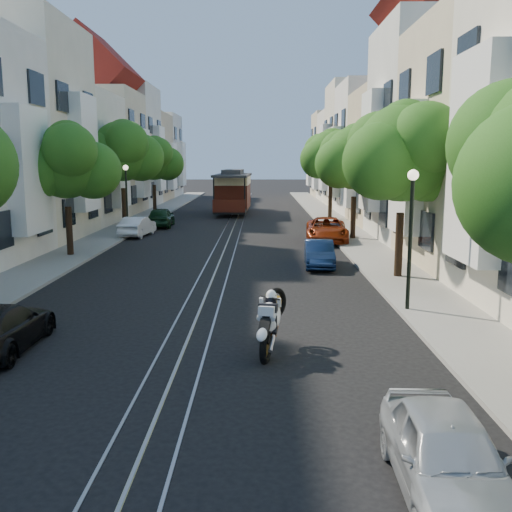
{
  "coord_description": "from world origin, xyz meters",
  "views": [
    {
      "loc": [
        1.87,
        -12.74,
        4.53
      ],
      "look_at": [
        1.71,
        6.72,
        1.27
      ],
      "focal_mm": 40.0,
      "sensor_mm": 36.0,
      "label": 1
    }
  ],
  "objects_px": {
    "tree_e_c": "(356,159)",
    "tree_e_d": "(332,156)",
    "parked_car_e_near": "(447,455)",
    "tree_w_c": "(123,152)",
    "lamp_east": "(411,219)",
    "lamp_west": "(126,189)",
    "tree_w_b": "(67,164)",
    "parked_car_w_far": "(161,217)",
    "tree_w_d": "(154,160)",
    "parked_car_e_far": "(327,230)",
    "parked_car_w_mid": "(137,226)",
    "cable_car": "(233,190)",
    "tree_e_b": "(404,155)",
    "sportbike_rider": "(270,319)",
    "parked_car_e_mid": "(319,254)"
  },
  "relations": [
    {
      "from": "lamp_east",
      "to": "lamp_west",
      "type": "height_order",
      "value": "same"
    },
    {
      "from": "lamp_west",
      "to": "sportbike_rider",
      "type": "xyz_separation_m",
      "value": [
        8.39,
        -21.73,
        -1.99
      ]
    },
    {
      "from": "parked_car_w_mid",
      "to": "cable_car",
      "type": "bearing_deg",
      "value": -102.16
    },
    {
      "from": "parked_car_e_near",
      "to": "parked_car_e_mid",
      "type": "xyz_separation_m",
      "value": [
        0.0,
        17.08,
        -0.03
      ]
    },
    {
      "from": "tree_e_b",
      "to": "parked_car_w_mid",
      "type": "height_order",
      "value": "tree_e_b"
    },
    {
      "from": "tree_w_b",
      "to": "lamp_east",
      "type": "height_order",
      "value": "tree_w_b"
    },
    {
      "from": "tree_w_c",
      "to": "tree_e_d",
      "type": "bearing_deg",
      "value": 22.62
    },
    {
      "from": "parked_car_e_mid",
      "to": "parked_car_e_far",
      "type": "relative_size",
      "value": 0.7
    },
    {
      "from": "sportbike_rider",
      "to": "parked_car_e_mid",
      "type": "xyz_separation_m",
      "value": [
        2.31,
        11.27,
        -0.29
      ]
    },
    {
      "from": "parked_car_e_far",
      "to": "parked_car_w_far",
      "type": "xyz_separation_m",
      "value": [
        -10.63,
        7.27,
        -0.0
      ]
    },
    {
      "from": "parked_car_e_near",
      "to": "tree_e_d",
      "type": "bearing_deg",
      "value": 87.27
    },
    {
      "from": "tree_e_b",
      "to": "tree_e_c",
      "type": "relative_size",
      "value": 1.03
    },
    {
      "from": "parked_car_w_far",
      "to": "tree_e_d",
      "type": "bearing_deg",
      "value": -162.38
    },
    {
      "from": "tree_e_b",
      "to": "tree_w_c",
      "type": "bearing_deg",
      "value": 131.99
    },
    {
      "from": "tree_e_b",
      "to": "parked_car_w_far",
      "type": "relative_size",
      "value": 1.67
    },
    {
      "from": "tree_e_d",
      "to": "parked_car_e_near",
      "type": "relative_size",
      "value": 1.96
    },
    {
      "from": "tree_w_d",
      "to": "parked_car_e_mid",
      "type": "bearing_deg",
      "value": -64.72
    },
    {
      "from": "lamp_east",
      "to": "parked_car_e_near",
      "type": "height_order",
      "value": "lamp_east"
    },
    {
      "from": "lamp_west",
      "to": "parked_car_e_far",
      "type": "relative_size",
      "value": 0.85
    },
    {
      "from": "tree_w_d",
      "to": "parked_car_w_far",
      "type": "xyz_separation_m",
      "value": [
        2.11,
        -9.47,
        -3.92
      ]
    },
    {
      "from": "tree_w_b",
      "to": "lamp_west",
      "type": "distance_m",
      "value": 8.22
    },
    {
      "from": "cable_car",
      "to": "parked_car_e_far",
      "type": "distance_m",
      "value": 18.46
    },
    {
      "from": "parked_car_e_far",
      "to": "parked_car_w_mid",
      "type": "bearing_deg",
      "value": 172.86
    },
    {
      "from": "tree_e_c",
      "to": "tree_e_d",
      "type": "distance_m",
      "value": 11.0
    },
    {
      "from": "tree_e_c",
      "to": "parked_car_e_near",
      "type": "xyz_separation_m",
      "value": [
        -2.86,
        -25.52,
        -4.01
      ]
    },
    {
      "from": "tree_e_c",
      "to": "parked_car_e_mid",
      "type": "xyz_separation_m",
      "value": [
        -2.86,
        -8.44,
        -4.03
      ]
    },
    {
      "from": "tree_e_b",
      "to": "tree_e_c",
      "type": "distance_m",
      "value": 11.0
    },
    {
      "from": "tree_e_d",
      "to": "parked_car_e_near",
      "type": "distance_m",
      "value": 36.88
    },
    {
      "from": "tree_e_d",
      "to": "parked_car_w_far",
      "type": "xyz_separation_m",
      "value": [
        -12.29,
        -4.47,
        -4.19
      ]
    },
    {
      "from": "tree_e_d",
      "to": "cable_car",
      "type": "distance_m",
      "value": 9.99
    },
    {
      "from": "tree_e_b",
      "to": "parked_car_e_near",
      "type": "relative_size",
      "value": 1.92
    },
    {
      "from": "tree_w_c",
      "to": "parked_car_w_mid",
      "type": "height_order",
      "value": "tree_w_c"
    },
    {
      "from": "tree_e_c",
      "to": "cable_car",
      "type": "height_order",
      "value": "tree_e_c"
    },
    {
      "from": "cable_car",
      "to": "parked_car_e_far",
      "type": "relative_size",
      "value": 1.84
    },
    {
      "from": "sportbike_rider",
      "to": "parked_car_w_far",
      "type": "bearing_deg",
      "value": 116.4
    },
    {
      "from": "tree_w_c",
      "to": "parked_car_e_near",
      "type": "relative_size",
      "value": 2.03
    },
    {
      "from": "lamp_west",
      "to": "parked_car_e_far",
      "type": "xyz_separation_m",
      "value": [
        11.9,
        -2.77,
        -2.16
      ]
    },
    {
      "from": "tree_w_b",
      "to": "lamp_west",
      "type": "xyz_separation_m",
      "value": [
        0.84,
        8.02,
        -1.55
      ]
    },
    {
      "from": "tree_w_b",
      "to": "tree_e_b",
      "type": "bearing_deg",
      "value": -19.15
    },
    {
      "from": "tree_w_c",
      "to": "tree_w_d",
      "type": "relative_size",
      "value": 1.09
    },
    {
      "from": "parked_car_e_near",
      "to": "parked_car_w_far",
      "type": "bearing_deg",
      "value": 108.15
    },
    {
      "from": "parked_car_e_near",
      "to": "tree_w_c",
      "type": "bearing_deg",
      "value": 112.47
    },
    {
      "from": "lamp_west",
      "to": "parked_car_w_far",
      "type": "distance_m",
      "value": 5.15
    },
    {
      "from": "tree_e_c",
      "to": "parked_car_e_near",
      "type": "height_order",
      "value": "tree_e_c"
    },
    {
      "from": "tree_w_d",
      "to": "lamp_east",
      "type": "distance_m",
      "value": 34.73
    },
    {
      "from": "lamp_east",
      "to": "parked_car_w_mid",
      "type": "bearing_deg",
      "value": 124.22
    },
    {
      "from": "lamp_west",
      "to": "parked_car_e_mid",
      "type": "distance_m",
      "value": 15.14
    },
    {
      "from": "parked_car_e_near",
      "to": "parked_car_w_far",
      "type": "height_order",
      "value": "parked_car_w_far"
    },
    {
      "from": "parked_car_w_far",
      "to": "cable_car",
      "type": "bearing_deg",
      "value": -116.54
    },
    {
      "from": "sportbike_rider",
      "to": "parked_car_e_far",
      "type": "xyz_separation_m",
      "value": [
        3.51,
        18.97,
        -0.17
      ]
    }
  ]
}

